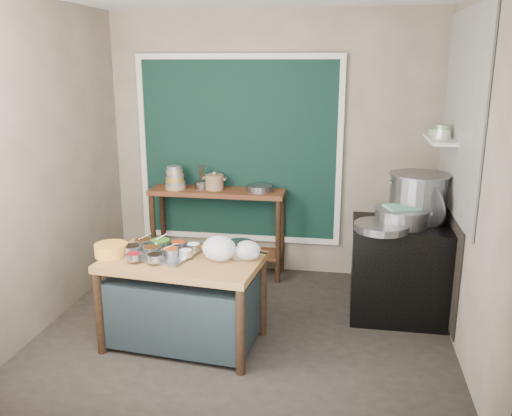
% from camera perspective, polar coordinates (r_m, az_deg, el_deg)
% --- Properties ---
extents(floor, '(3.50, 3.00, 0.02)m').
position_cam_1_polar(floor, '(4.86, -1.12, -12.86)').
color(floor, '#2B2721').
rests_on(floor, ground).
extents(back_wall, '(3.50, 0.02, 2.80)m').
position_cam_1_polar(back_wall, '(5.85, 1.63, 6.54)').
color(back_wall, gray).
rests_on(back_wall, floor).
extents(left_wall, '(0.02, 3.00, 2.80)m').
position_cam_1_polar(left_wall, '(5.02, -21.39, 4.08)').
color(left_wall, gray).
rests_on(left_wall, floor).
extents(right_wall, '(0.02, 3.00, 2.80)m').
position_cam_1_polar(right_wall, '(4.41, 21.90, 2.60)').
color(right_wall, gray).
rests_on(right_wall, floor).
extents(curtain_panel, '(2.10, 0.02, 1.90)m').
position_cam_1_polar(curtain_panel, '(5.88, -1.83, 6.09)').
color(curtain_panel, black).
rests_on(curtain_panel, back_wall).
extents(curtain_frame, '(2.22, 0.03, 2.02)m').
position_cam_1_polar(curtain_frame, '(5.87, -1.85, 6.07)').
color(curtain_frame, beige).
rests_on(curtain_frame, back_wall).
extents(tile_panel, '(0.02, 1.70, 1.70)m').
position_cam_1_polar(tile_panel, '(4.87, 20.84, 9.18)').
color(tile_panel, '#B2B2AA').
rests_on(tile_panel, right_wall).
extents(soot_patch, '(0.01, 1.30, 1.30)m').
position_cam_1_polar(soot_patch, '(5.19, 19.52, -3.40)').
color(soot_patch, black).
rests_on(soot_patch, right_wall).
extents(wall_shelf, '(0.22, 0.70, 0.03)m').
position_cam_1_polar(wall_shelf, '(5.17, 18.84, 6.85)').
color(wall_shelf, beige).
rests_on(wall_shelf, right_wall).
extents(prep_table, '(1.31, 0.84, 0.75)m').
position_cam_1_polar(prep_table, '(4.54, -7.63, -9.75)').
color(prep_table, olive).
rests_on(prep_table, floor).
extents(back_counter, '(1.45, 0.40, 0.95)m').
position_cam_1_polar(back_counter, '(5.94, -4.02, -2.52)').
color(back_counter, '#5D2E1A').
rests_on(back_counter, floor).
extents(stove_block, '(0.90, 0.68, 0.85)m').
position_cam_1_polar(stove_block, '(5.14, 15.11, -6.50)').
color(stove_block, black).
rests_on(stove_block, floor).
extents(stove_top, '(0.92, 0.69, 0.03)m').
position_cam_1_polar(stove_top, '(5.00, 15.46, -1.80)').
color(stove_top, black).
rests_on(stove_top, stove_block).
extents(condiment_tray, '(0.60, 0.49, 0.02)m').
position_cam_1_polar(condiment_tray, '(4.48, -10.03, -4.83)').
color(condiment_tray, gray).
rests_on(condiment_tray, prep_table).
extents(condiment_bowls, '(0.62, 0.47, 0.07)m').
position_cam_1_polar(condiment_bowls, '(4.49, -10.27, -4.24)').
color(condiment_bowls, gray).
rests_on(condiment_bowls, condiment_tray).
extents(yellow_basin, '(0.35, 0.35, 0.10)m').
position_cam_1_polar(yellow_basin, '(4.55, -15.00, -4.28)').
color(yellow_basin, gold).
rests_on(yellow_basin, prep_table).
extents(saucepan, '(0.30, 0.30, 0.13)m').
position_cam_1_polar(saucepan, '(4.37, -1.71, -4.39)').
color(saucepan, gray).
rests_on(saucepan, prep_table).
extents(plastic_bag_a, '(0.31, 0.28, 0.20)m').
position_cam_1_polar(plastic_bag_a, '(4.29, -3.90, -4.27)').
color(plastic_bag_a, white).
rests_on(plastic_bag_a, prep_table).
extents(plastic_bag_b, '(0.23, 0.20, 0.16)m').
position_cam_1_polar(plastic_bag_b, '(4.30, -0.88, -4.48)').
color(plastic_bag_b, white).
rests_on(plastic_bag_b, prep_table).
extents(bowl_stack, '(0.22, 0.22, 0.25)m').
position_cam_1_polar(bowl_stack, '(5.88, -8.50, 3.04)').
color(bowl_stack, tan).
rests_on(bowl_stack, back_counter).
extents(utensil_cup, '(0.14, 0.14, 0.08)m').
position_cam_1_polar(utensil_cup, '(5.87, -5.77, 2.44)').
color(utensil_cup, gray).
rests_on(utensil_cup, back_counter).
extents(ceramic_crock, '(0.23, 0.23, 0.14)m').
position_cam_1_polar(ceramic_crock, '(5.81, -4.38, 2.64)').
color(ceramic_crock, olive).
rests_on(ceramic_crock, back_counter).
extents(wide_bowl, '(0.31, 0.31, 0.07)m').
position_cam_1_polar(wide_bowl, '(5.71, 0.37, 2.08)').
color(wide_bowl, gray).
rests_on(wide_bowl, back_counter).
extents(stock_pot, '(0.69, 0.69, 0.43)m').
position_cam_1_polar(stock_pot, '(5.10, 16.70, 1.12)').
color(stock_pot, gray).
rests_on(stock_pot, stove_top).
extents(pot_lid, '(0.24, 0.39, 0.38)m').
position_cam_1_polar(pot_lid, '(4.99, 18.05, 0.41)').
color(pot_lid, gray).
rests_on(pot_lid, stove_top).
extents(steamer, '(0.58, 0.58, 0.16)m').
position_cam_1_polar(steamer, '(4.92, 15.03, -0.90)').
color(steamer, gray).
rests_on(steamer, stove_top).
extents(green_cloth, '(0.33, 0.30, 0.02)m').
position_cam_1_polar(green_cloth, '(4.89, 15.11, 0.10)').
color(green_cloth, '#549481').
rests_on(green_cloth, steamer).
extents(shallow_pan, '(0.49, 0.49, 0.06)m').
position_cam_1_polar(shallow_pan, '(4.75, 13.07, -1.96)').
color(shallow_pan, gray).
rests_on(shallow_pan, stove_top).
extents(shelf_bowl_stack, '(0.15, 0.15, 0.12)m').
position_cam_1_polar(shelf_bowl_stack, '(5.09, 19.03, 7.55)').
color(shelf_bowl_stack, silver).
rests_on(shelf_bowl_stack, wall_shelf).
extents(shelf_bowl_green, '(0.17, 0.17, 0.06)m').
position_cam_1_polar(shelf_bowl_green, '(5.35, 18.59, 7.58)').
color(shelf_bowl_green, gray).
rests_on(shelf_bowl_green, wall_shelf).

